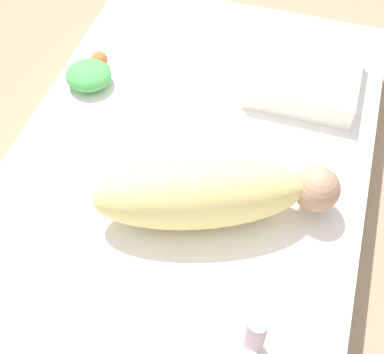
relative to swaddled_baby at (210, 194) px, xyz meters
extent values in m
plane|color=#9E8466|center=(0.13, 0.10, -0.27)|extent=(12.00, 12.00, 0.00)
cube|color=white|center=(0.13, 0.10, -0.18)|extent=(1.47, 0.95, 0.18)
ellipsoid|color=#EFDB7F|center=(-0.01, 0.02, 0.00)|extent=(0.34, 0.53, 0.17)
sphere|color=tan|center=(0.09, -0.24, -0.01)|extent=(0.11, 0.11, 0.11)
cube|color=white|center=(0.52, -0.14, -0.05)|extent=(0.29, 0.31, 0.07)
cylinder|color=silver|center=(-0.40, -0.18, 0.25)|extent=(0.03, 0.03, 0.10)
ellipsoid|color=#51B756|center=(0.34, 0.47, -0.05)|extent=(0.13, 0.14, 0.07)
sphere|color=orange|center=(0.43, 0.47, -0.06)|extent=(0.05, 0.05, 0.05)
camera|label=1|loc=(-0.71, -0.17, 1.03)|focal=50.00mm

